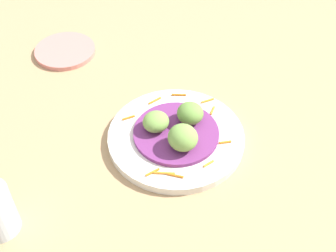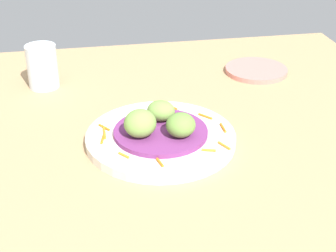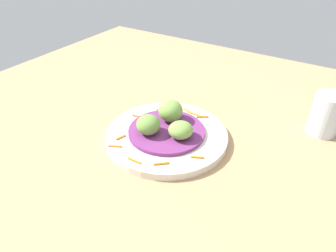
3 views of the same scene
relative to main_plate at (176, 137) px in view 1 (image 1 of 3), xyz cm
name	(u,v)px [view 1 (image 1 of 3)]	position (x,y,z in cm)	size (l,w,h in cm)	color
table_surface	(207,157)	(-5.89, 2.91, -1.80)	(110.00, 110.00, 2.00)	tan
main_plate	(176,137)	(0.00, 0.00, 0.00)	(25.21, 25.21, 1.59)	silver
cabbage_bed	(176,133)	(0.00, 0.00, 1.19)	(15.79, 15.79, 0.79)	#702D6B
carrot_garnish	(179,133)	(-0.46, -0.10, 1.00)	(20.46, 21.19, 0.40)	orange
guac_scoop_left	(190,113)	(-2.46, -2.88, 3.55)	(4.82, 4.93, 3.93)	olive
guac_scoop_center	(156,122)	(3.72, -0.69, 3.26)	(4.68, 4.89, 3.35)	#759E47
guac_scoop_right	(183,138)	(-1.26, 3.57, 3.86)	(5.41, 5.22, 4.54)	#759E47
side_plate_small	(65,51)	(26.15, -25.86, -0.28)	(13.61, 13.61, 1.03)	tan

